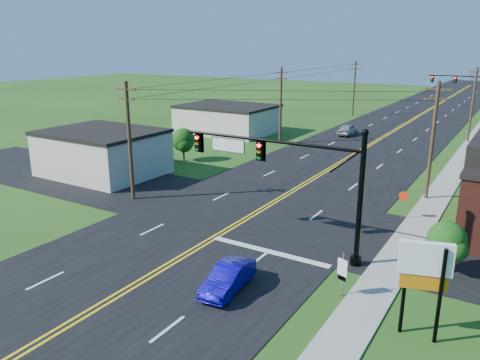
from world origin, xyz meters
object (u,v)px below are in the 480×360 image
Objects in this scene: signal_mast_main at (284,170)px; signal_mast_far at (460,84)px; blue_car at (228,279)px; stop_sign at (403,199)px; route_sign at (342,271)px.

signal_mast_main is 1.03× the size of signal_mast_far.
signal_mast_main reaches higher than blue_car.
signal_mast_far is at bearing 108.20° from stop_sign.
signal_mast_far reaches higher than blue_car.
blue_car is at bearing -94.80° from stop_sign.
signal_mast_far is at bearing 89.92° from signal_mast_main.
stop_sign is at bearing 65.21° from blue_car.
signal_mast_far reaches higher than route_sign.
blue_car is 15.21m from stop_sign.
route_sign is (4.81, -75.54, -3.25)m from signal_mast_far.
signal_mast_main is at bearing -90.08° from signal_mast_far.
blue_car is at bearing -90.04° from signal_mast_far.
signal_mast_far is 4.94× the size of route_sign.
stop_sign is (4.91, 8.50, -3.32)m from signal_mast_main.
signal_mast_far is 2.86× the size of blue_car.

